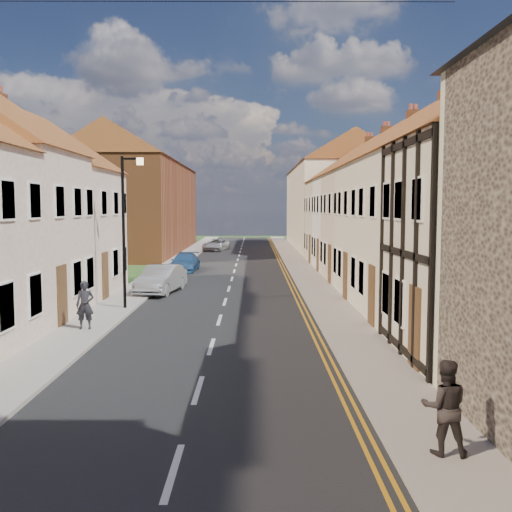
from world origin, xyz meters
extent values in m
cube|color=black|center=(0.00, 30.00, 0.01)|extent=(7.00, 90.00, 0.02)
cube|color=gray|center=(-4.40, 30.00, 0.06)|extent=(1.80, 90.00, 0.12)
cube|color=gray|center=(4.40, 30.00, 0.06)|extent=(1.80, 90.00, 0.12)
cube|color=beige|center=(9.30, 18.10, 3.00)|extent=(8.00, 5.80, 6.00)
cube|color=brown|center=(9.30, 15.80, 8.20)|extent=(0.60, 0.60, 1.60)
cube|color=beige|center=(9.30, 23.50, 3.00)|extent=(8.00, 5.00, 6.00)
cube|color=brown|center=(9.30, 21.60, 8.20)|extent=(0.60, 0.60, 1.60)
cube|color=#F6D7C2|center=(9.30, 28.90, 3.00)|extent=(8.00, 5.80, 6.00)
cube|color=brown|center=(9.30, 26.60, 8.20)|extent=(0.60, 0.60, 1.60)
cube|color=white|center=(9.30, 34.30, 3.00)|extent=(8.00, 5.00, 6.00)
cube|color=brown|center=(9.30, 32.40, 8.20)|extent=(0.60, 0.60, 1.60)
cube|color=beige|center=(9.30, 39.70, 3.00)|extent=(8.00, 5.80, 6.00)
cube|color=brown|center=(9.30, 37.40, 8.20)|extent=(0.60, 0.60, 1.60)
cube|color=#F6D7C2|center=(-9.30, 23.85, 2.90)|extent=(8.00, 6.10, 5.80)
cube|color=beige|center=(9.30, 55.00, 4.00)|extent=(8.00, 24.00, 8.00)
cube|color=brown|center=(-9.30, 50.00, 4.00)|extent=(8.00, 24.00, 8.00)
cylinder|color=black|center=(-3.90, 20.00, 3.12)|extent=(0.12, 0.12, 6.00)
cube|color=black|center=(-3.55, 20.00, 6.02)|extent=(0.70, 0.08, 0.08)
cube|color=#FFD899|center=(-3.20, 20.00, 5.92)|extent=(0.25, 0.15, 0.28)
imported|color=#96999D|center=(-3.20, 24.64, 0.68)|extent=(2.08, 4.29, 1.35)
imported|color=navy|center=(-3.20, 34.00, 0.58)|extent=(1.77, 4.04, 1.16)
imported|color=#B3B4BC|center=(-2.31, 51.49, 0.58)|extent=(2.70, 4.44, 1.15)
imported|color=#2A2422|center=(4.35, 6.41, 0.90)|extent=(0.83, 0.69, 1.56)
imported|color=black|center=(-4.30, 16.00, 0.92)|extent=(0.61, 0.43, 1.59)
camera|label=1|loc=(1.26, -2.56, 4.12)|focal=40.00mm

